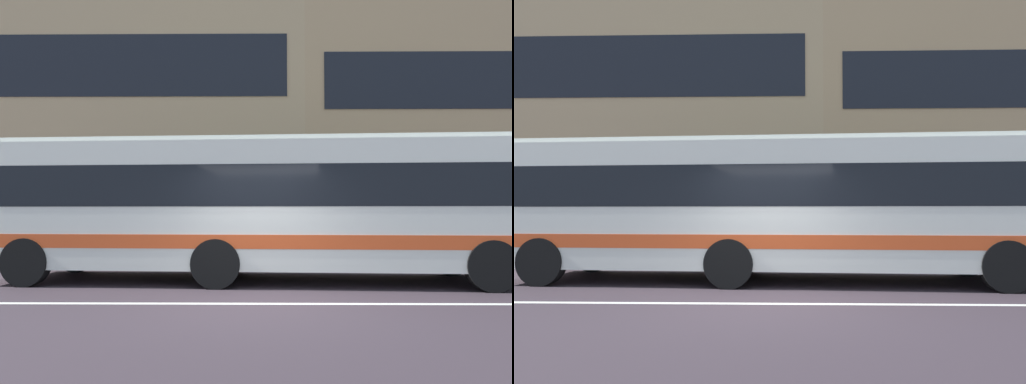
% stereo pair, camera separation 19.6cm
% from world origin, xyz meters
% --- Properties ---
extents(ground_plane, '(160.00, 160.00, 0.00)m').
position_xyz_m(ground_plane, '(0.00, 0.00, 0.00)').
color(ground_plane, '#382D34').
extents(lane_centre_line, '(60.00, 0.16, 0.01)m').
position_xyz_m(lane_centre_line, '(0.00, 0.00, 0.00)').
color(lane_centre_line, silver).
rests_on(lane_centre_line, ground_plane).
extents(hedge_row_far, '(12.83, 1.10, 0.73)m').
position_xyz_m(hedge_row_far, '(2.90, 6.76, 0.36)').
color(hedge_row_far, '#3C6427').
rests_on(hedge_row_far, ground_plane).
extents(apartment_block_left, '(19.27, 11.34, 13.62)m').
position_xyz_m(apartment_block_left, '(-7.63, 17.54, 6.81)').
color(apartment_block_left, tan).
rests_on(apartment_block_left, ground_plane).
extents(apartment_block_right, '(20.68, 11.34, 12.44)m').
position_xyz_m(apartment_block_right, '(12.35, 17.54, 6.22)').
color(apartment_block_right, tan).
rests_on(apartment_block_right, ground_plane).
extents(transit_bus, '(11.49, 3.25, 3.12)m').
position_xyz_m(transit_bus, '(-0.03, 2.68, 1.72)').
color(transit_bus, silver).
rests_on(transit_bus, ground_plane).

